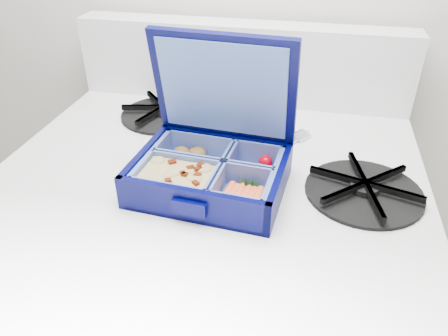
# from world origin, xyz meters

# --- Properties ---
(bento_box) EXTENTS (0.22, 0.18, 0.05)m
(bento_box) POSITION_xyz_m (0.49, 1.62, 1.01)
(bento_box) COLOR #000139
(bento_box) RESTS_ON stove
(burner_grate) EXTENTS (0.21, 0.21, 0.02)m
(burner_grate) POSITION_xyz_m (0.71, 1.65, 1.00)
(burner_grate) COLOR black
(burner_grate) RESTS_ON stove
(burner_grate_rear) EXTENTS (0.19, 0.19, 0.02)m
(burner_grate_rear) POSITION_xyz_m (0.35, 1.83, 1.00)
(burner_grate_rear) COLOR black
(burner_grate_rear) RESTS_ON stove
(fork) EXTENTS (0.13, 0.17, 0.01)m
(fork) POSITION_xyz_m (0.56, 1.73, 0.99)
(fork) COLOR silver
(fork) RESTS_ON stove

